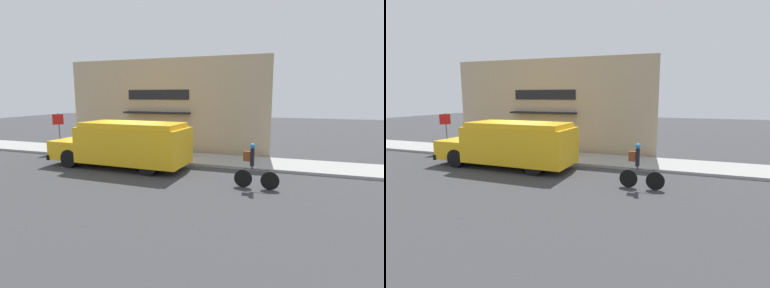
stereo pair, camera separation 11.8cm
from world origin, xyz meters
TOP-DOWN VIEW (x-y plane):
  - ground_plane at (0.00, 0.00)m, footprint 70.00×70.00m
  - sidewalk at (0.00, 1.33)m, footprint 28.00×2.66m
  - storefront at (-0.01, 3.01)m, footprint 12.51×0.78m
  - school_bus at (0.01, -1.31)m, footprint 6.77×2.75m
  - cyclist at (6.12, -2.61)m, footprint 1.62×0.20m
  - stop_sign_post at (-5.63, 0.67)m, footprint 0.45×0.45m
  - trash_bin at (1.70, 1.59)m, footprint 0.49×0.49m

SIDE VIEW (x-z plane):
  - ground_plane at x=0.00m, z-range 0.00..0.00m
  - sidewalk at x=0.00m, z-range 0.00..0.13m
  - trash_bin at x=1.70m, z-range 0.13..0.92m
  - cyclist at x=6.12m, z-range -0.04..1.61m
  - school_bus at x=0.01m, z-range 0.05..2.18m
  - stop_sign_post at x=-5.63m, z-range 0.50..2.70m
  - storefront at x=-0.01m, z-range 0.00..5.48m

